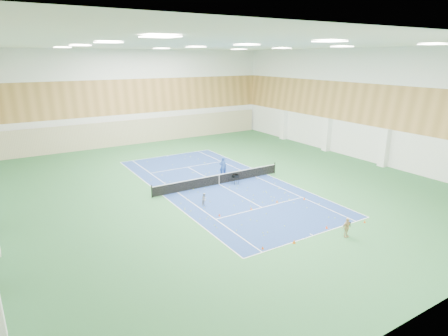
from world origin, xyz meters
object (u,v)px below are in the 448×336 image
Objects in this scene: child_court at (204,199)px; tennis_net at (219,179)px; child_apron at (347,228)px; ball_cart at (235,179)px; coach at (223,167)px.

tennis_net is at bearing 14.73° from child_court.
child_apron reaches higher than ball_cart.
tennis_net is 13.13× the size of child_court.
tennis_net is 14.17× the size of ball_cart.
child_apron reaches higher than tennis_net.
coach is 14.95m from child_apron.
child_apron reaches higher than child_court.
child_court is 10.79m from child_apron.
ball_cart is (1.32, -0.68, -0.10)m from tennis_net.
coach reaches higher than ball_cart.
child_court is at bearing -133.99° from tennis_net.
tennis_net reaches higher than child_court.
coach is at bearing 89.28° from ball_cart.
coach reaches higher than child_court.
coach is 1.47× the size of child_apron.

